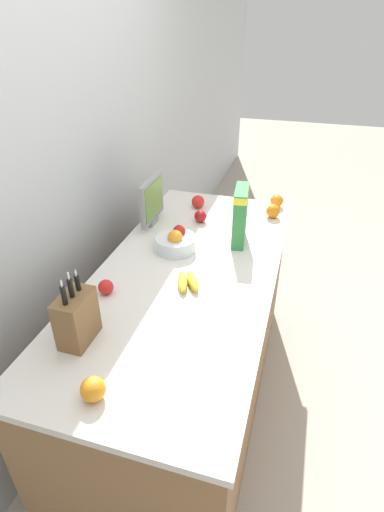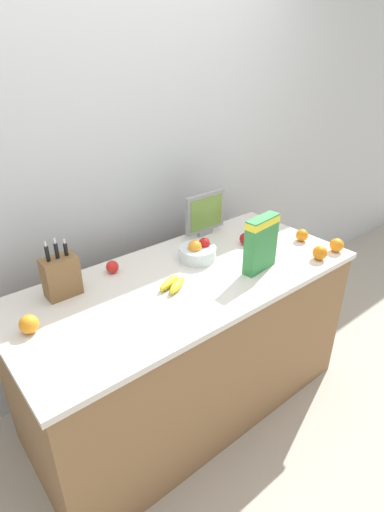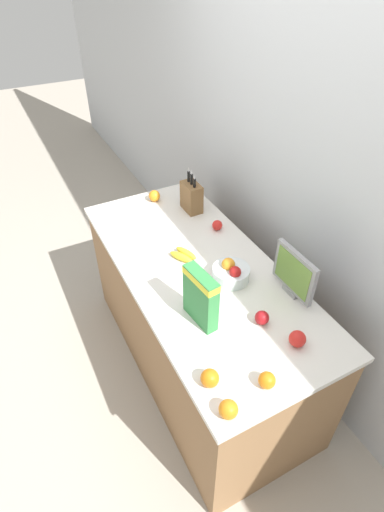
{
  "view_description": "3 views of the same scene",
  "coord_description": "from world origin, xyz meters",
  "px_view_note": "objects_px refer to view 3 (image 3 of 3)",
  "views": [
    {
      "loc": [
        -1.46,
        -0.46,
        1.88
      ],
      "look_at": [
        -0.09,
        -0.05,
        1.0
      ],
      "focal_mm": 28.0,
      "sensor_mm": 36.0,
      "label": 1
    },
    {
      "loc": [
        -1.07,
        -1.35,
        1.9
      ],
      "look_at": [
        0.04,
        0.01,
        0.97
      ],
      "focal_mm": 28.0,
      "sensor_mm": 36.0,
      "label": 2
    },
    {
      "loc": [
        1.47,
        -0.81,
        2.33
      ],
      "look_at": [
        -0.03,
        -0.02,
        0.93
      ],
      "focal_mm": 28.0,
      "sensor_mm": 36.0,
      "label": 3
    }
  ],
  "objects_px": {
    "banana_bunch": "(184,255)",
    "fruit_bowl": "(231,272)",
    "apple_by_knife_block": "(217,225)",
    "orange_front_left": "(210,378)",
    "small_monitor": "(294,273)",
    "apple_front": "(297,339)",
    "orange_front_right": "(228,409)",
    "orange_front_center": "(267,380)",
    "cereal_box": "(201,296)",
    "knife_block": "(192,197)",
    "orange_mid_left": "(154,196)",
    "apple_rear": "(262,318)"
  },
  "relations": [
    {
      "from": "banana_bunch",
      "to": "fruit_bowl",
      "type": "bearing_deg",
      "value": 27.93
    },
    {
      "from": "apple_by_knife_block",
      "to": "orange_front_left",
      "type": "bearing_deg",
      "value": -31.92
    },
    {
      "from": "small_monitor",
      "to": "apple_front",
      "type": "height_order",
      "value": "small_monitor"
    },
    {
      "from": "small_monitor",
      "to": "banana_bunch",
      "type": "height_order",
      "value": "small_monitor"
    },
    {
      "from": "apple_front",
      "to": "orange_front_right",
      "type": "distance_m",
      "value": 0.48
    },
    {
      "from": "banana_bunch",
      "to": "apple_front",
      "type": "height_order",
      "value": "apple_front"
    },
    {
      "from": "apple_by_knife_block",
      "to": "small_monitor",
      "type": "bearing_deg",
      "value": 4.14
    },
    {
      "from": "apple_by_knife_block",
      "to": "orange_front_center",
      "type": "relative_size",
      "value": 0.89
    },
    {
      "from": "fruit_bowl",
      "to": "cereal_box",
      "type": "bearing_deg",
      "value": -57.84
    },
    {
      "from": "orange_front_center",
      "to": "orange_front_right",
      "type": "relative_size",
      "value": 0.93
    },
    {
      "from": "knife_block",
      "to": "cereal_box",
      "type": "relative_size",
      "value": 1.01
    },
    {
      "from": "apple_by_knife_block",
      "to": "apple_front",
      "type": "bearing_deg",
      "value": -8.09
    },
    {
      "from": "orange_front_center",
      "to": "orange_mid_left",
      "type": "xyz_separation_m",
      "value": [
        -1.55,
        0.17,
        0.0
      ]
    },
    {
      "from": "fruit_bowl",
      "to": "apple_rear",
      "type": "xyz_separation_m",
      "value": [
        0.33,
        -0.03,
        -0.01
      ]
    },
    {
      "from": "knife_block",
      "to": "apple_by_knife_block",
      "type": "distance_m",
      "value": 0.29
    },
    {
      "from": "orange_front_left",
      "to": "knife_block",
      "type": "bearing_deg",
      "value": 155.75
    },
    {
      "from": "knife_block",
      "to": "orange_front_left",
      "type": "relative_size",
      "value": 3.7
    },
    {
      "from": "apple_by_knife_block",
      "to": "apple_front",
      "type": "height_order",
      "value": "apple_front"
    },
    {
      "from": "apple_rear",
      "to": "cereal_box",
      "type": "bearing_deg",
      "value": -122.19
    },
    {
      "from": "knife_block",
      "to": "fruit_bowl",
      "type": "bearing_deg",
      "value": -10.41
    },
    {
      "from": "apple_front",
      "to": "orange_mid_left",
      "type": "relative_size",
      "value": 0.99
    },
    {
      "from": "banana_bunch",
      "to": "orange_front_left",
      "type": "bearing_deg",
      "value": -19.13
    },
    {
      "from": "small_monitor",
      "to": "apple_front",
      "type": "xyz_separation_m",
      "value": [
        0.28,
        -0.18,
        -0.1
      ]
    },
    {
      "from": "fruit_bowl",
      "to": "banana_bunch",
      "type": "xyz_separation_m",
      "value": [
        -0.27,
        -0.15,
        -0.02
      ]
    },
    {
      "from": "knife_block",
      "to": "apple_rear",
      "type": "relative_size",
      "value": 4.22
    },
    {
      "from": "orange_front_right",
      "to": "banana_bunch",
      "type": "bearing_deg",
      "value": 163.56
    },
    {
      "from": "apple_by_knife_block",
      "to": "orange_mid_left",
      "type": "relative_size",
      "value": 0.82
    },
    {
      "from": "apple_front",
      "to": "cereal_box",
      "type": "bearing_deg",
      "value": -136.98
    },
    {
      "from": "fruit_bowl",
      "to": "apple_front",
      "type": "bearing_deg",
      "value": 3.6
    },
    {
      "from": "knife_block",
      "to": "orange_front_left",
      "type": "height_order",
      "value": "knife_block"
    },
    {
      "from": "cereal_box",
      "to": "apple_by_knife_block",
      "type": "height_order",
      "value": "cereal_box"
    },
    {
      "from": "knife_block",
      "to": "orange_front_right",
      "type": "distance_m",
      "value": 1.47
    },
    {
      "from": "orange_front_left",
      "to": "apple_rear",
      "type": "bearing_deg",
      "value": 114.49
    },
    {
      "from": "apple_front",
      "to": "orange_front_center",
      "type": "bearing_deg",
      "value": -66.01
    },
    {
      "from": "apple_rear",
      "to": "apple_by_knife_block",
      "type": "height_order",
      "value": "apple_rear"
    },
    {
      "from": "small_monitor",
      "to": "fruit_bowl",
      "type": "height_order",
      "value": "small_monitor"
    },
    {
      "from": "orange_front_left",
      "to": "apple_front",
      "type": "bearing_deg",
      "value": 89.3
    },
    {
      "from": "fruit_bowl",
      "to": "orange_front_left",
      "type": "distance_m",
      "value": 0.66
    },
    {
      "from": "cereal_box",
      "to": "apple_front",
      "type": "bearing_deg",
      "value": 36.36
    },
    {
      "from": "small_monitor",
      "to": "apple_by_knife_block",
      "type": "relative_size",
      "value": 4.4
    },
    {
      "from": "small_monitor",
      "to": "orange_front_right",
      "type": "distance_m",
      "value": 0.77
    },
    {
      "from": "apple_rear",
      "to": "orange_front_left",
      "type": "xyz_separation_m",
      "value": [
        0.17,
        -0.38,
        0.0
      ]
    },
    {
      "from": "orange_mid_left",
      "to": "knife_block",
      "type": "bearing_deg",
      "value": 38.64
    },
    {
      "from": "apple_by_knife_block",
      "to": "orange_front_left",
      "type": "relative_size",
      "value": 0.82
    },
    {
      "from": "orange_front_right",
      "to": "orange_mid_left",
      "type": "height_order",
      "value": "same"
    },
    {
      "from": "apple_by_knife_block",
      "to": "apple_front",
      "type": "distance_m",
      "value": 0.95
    },
    {
      "from": "fruit_bowl",
      "to": "orange_mid_left",
      "type": "height_order",
      "value": "fruit_bowl"
    },
    {
      "from": "orange_front_left",
      "to": "small_monitor",
      "type": "bearing_deg",
      "value": 113.23
    },
    {
      "from": "small_monitor",
      "to": "orange_front_left",
      "type": "relative_size",
      "value": 3.6
    },
    {
      "from": "knife_block",
      "to": "fruit_bowl",
      "type": "xyz_separation_m",
      "value": [
        0.7,
        -0.13,
        -0.05
      ]
    }
  ]
}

